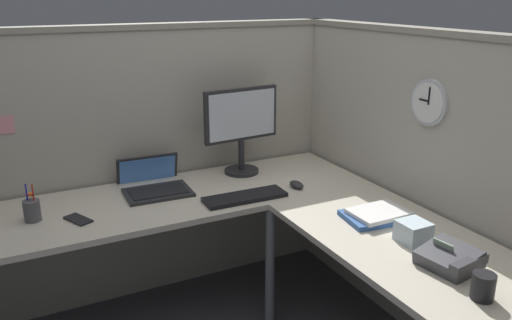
{
  "coord_description": "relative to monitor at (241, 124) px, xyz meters",
  "views": [
    {
      "loc": [
        -1.01,
        -1.97,
        1.74
      ],
      "look_at": [
        0.12,
        0.25,
        0.93
      ],
      "focal_mm": 36.58,
      "sensor_mm": 36.0,
      "label": 1
    }
  ],
  "objects": [
    {
      "name": "keyboard",
      "position": [
        -0.16,
        -0.38,
        -0.28
      ],
      "size": [
        0.43,
        0.15,
        0.02
      ],
      "primitive_type": "cube",
      "rotation": [
        0.0,
        0.0,
        -0.02
      ],
      "color": "black",
      "rests_on": "desk"
    },
    {
      "name": "computer_mouse",
      "position": [
        0.16,
        -0.36,
        -0.28
      ],
      "size": [
        0.06,
        0.1,
        0.03
      ],
      "primitive_type": "ellipsoid",
      "color": "#232326",
      "rests_on": "desk"
    },
    {
      "name": "monitor",
      "position": [
        0.0,
        0.0,
        0.0
      ],
      "size": [
        0.46,
        0.2,
        0.5
      ],
      "color": "#232326",
      "rests_on": "desk"
    },
    {
      "name": "cubicle_wall_right",
      "position": [
        0.64,
        -0.9,
        -0.23
      ],
      "size": [
        0.12,
        2.37,
        1.58
      ],
      "color": "#A8A393",
      "rests_on": "ground"
    },
    {
      "name": "office_phone",
      "position": [
        0.23,
        -1.37,
        -0.26
      ],
      "size": [
        0.21,
        0.23,
        0.11
      ],
      "color": "#38383D",
      "rests_on": "desk"
    },
    {
      "name": "tissue_box",
      "position": [
        0.26,
        -1.13,
        -0.25
      ],
      "size": [
        0.12,
        0.12,
        0.09
      ],
      "primitive_type": "cube",
      "color": "silver",
      "rests_on": "desk"
    },
    {
      "name": "pinned_note_leftmost",
      "position": [
        -1.21,
        0.18,
        0.09
      ],
      "size": [
        0.08,
        0.0,
        0.09
      ],
      "primitive_type": "cube",
      "color": "pink"
    },
    {
      "name": "desk",
      "position": [
        -0.37,
        -0.69,
        -0.39
      ],
      "size": [
        2.35,
        2.15,
        0.73
      ],
      "color": "beige",
      "rests_on": "ground"
    },
    {
      "name": "laptop",
      "position": [
        -0.53,
        -0.01,
        -0.27
      ],
      "size": [
        0.36,
        0.39,
        0.22
      ],
      "color": "#232326",
      "rests_on": "desk"
    },
    {
      "name": "cubicle_wall_back",
      "position": [
        -0.59,
        0.23,
        -0.23
      ],
      "size": [
        2.57,
        0.12,
        1.58
      ],
      "color": "#A8A393",
      "rests_on": "ground"
    },
    {
      "name": "pen_cup",
      "position": [
        -1.15,
        -0.17,
        -0.24
      ],
      "size": [
        0.08,
        0.08,
        0.18
      ],
      "color": "#4C4C51",
      "rests_on": "desk"
    },
    {
      "name": "book_stack",
      "position": [
        0.28,
        -0.88,
        -0.27
      ],
      "size": [
        0.31,
        0.25,
        0.04
      ],
      "color": "#335999",
      "rests_on": "desk"
    },
    {
      "name": "cell_phone",
      "position": [
        -0.97,
        -0.26,
        -0.29
      ],
      "size": [
        0.12,
        0.16,
        0.01
      ],
      "primitive_type": "cube",
      "rotation": [
        0.0,
        0.0,
        0.43
      ],
      "color": "black",
      "rests_on": "desk"
    },
    {
      "name": "wall_clock",
      "position": [
        0.59,
        -0.83,
        0.22
      ],
      "size": [
        0.04,
        0.22,
        0.22
      ],
      "color": "#B7BABF"
    },
    {
      "name": "coffee_mug",
      "position": [
        0.17,
        -1.57,
        -0.25
      ],
      "size": [
        0.08,
        0.08,
        0.1
      ],
      "primitive_type": "cylinder",
      "color": "black",
      "rests_on": "desk"
    }
  ]
}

